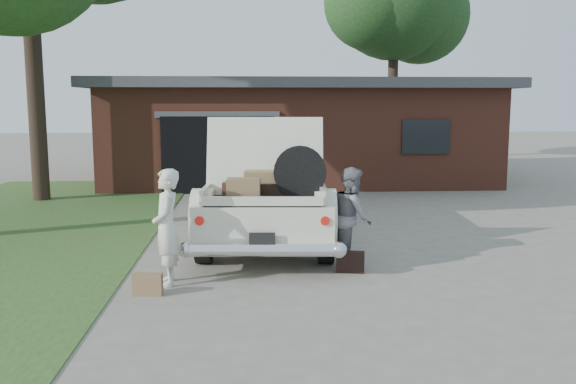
{
  "coord_description": "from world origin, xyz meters",
  "views": [
    {
      "loc": [
        -0.67,
        -9.41,
        2.56
      ],
      "look_at": [
        0.0,
        0.6,
        1.1
      ],
      "focal_mm": 38.0,
      "sensor_mm": 36.0,
      "label": 1
    }
  ],
  "objects": [
    {
      "name": "house",
      "position": [
        0.98,
        11.47,
        1.67
      ],
      "size": [
        12.8,
        7.8,
        3.3
      ],
      "color": "brown",
      "rests_on": "ground"
    },
    {
      "name": "tree_right",
      "position": [
        5.84,
        17.45,
        6.98
      ],
      "size": [
        6.64,
        5.77,
        10.18
      ],
      "color": "#38281E",
      "rests_on": "ground"
    },
    {
      "name": "ground",
      "position": [
        0.0,
        0.0,
        0.0
      ],
      "size": [
        90.0,
        90.0,
        0.0
      ],
      "primitive_type": "plane",
      "color": "gray",
      "rests_on": "ground"
    },
    {
      "name": "suitcase_right",
      "position": [
        0.88,
        -0.45,
        0.16
      ],
      "size": [
        0.45,
        0.22,
        0.33
      ],
      "primitive_type": "cube",
      "rotation": [
        0.0,
        0.0,
        -0.22
      ],
      "color": "black",
      "rests_on": "ground"
    },
    {
      "name": "woman_right",
      "position": [
        0.97,
        -0.03,
        0.79
      ],
      "size": [
        0.6,
        0.77,
        1.58
      ],
      "primitive_type": "imported",
      "rotation": [
        0.0,
        0.0,
        1.57
      ],
      "color": "slate",
      "rests_on": "ground"
    },
    {
      "name": "suitcase_left",
      "position": [
        -2.02,
        -1.38,
        0.15
      ],
      "size": [
        0.4,
        0.16,
        0.3
      ],
      "primitive_type": "cube",
      "rotation": [
        0.0,
        0.0,
        -0.1
      ],
      "color": "olive",
      "rests_on": "ground"
    },
    {
      "name": "grass_strip",
      "position": [
        -5.5,
        3.0,
        0.01
      ],
      "size": [
        6.0,
        16.0,
        0.02
      ],
      "primitive_type": "cube",
      "color": "#2D4C1E",
      "rests_on": "ground"
    },
    {
      "name": "woman_left",
      "position": [
        -1.82,
        -0.89,
        0.83
      ],
      "size": [
        0.46,
        0.65,
        1.66
      ],
      "primitive_type": "imported",
      "rotation": [
        0.0,
        0.0,
        -1.46
      ],
      "color": "silver",
      "rests_on": "ground"
    },
    {
      "name": "sedan",
      "position": [
        -0.27,
        2.04,
        0.85
      ],
      "size": [
        2.61,
        5.88,
        2.34
      ],
      "rotation": [
        0.0,
        0.0,
        -0.07
      ],
      "color": "beige",
      "rests_on": "ground"
    }
  ]
}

